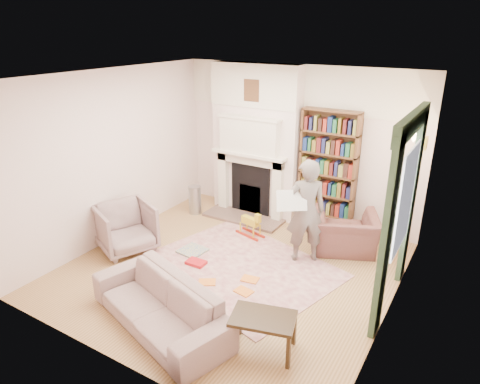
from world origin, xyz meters
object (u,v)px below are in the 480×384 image
Objects in this scene: armchair_left at (126,228)px; rocking_horse at (250,224)px; man_reading at (306,211)px; armchair_reading at (345,233)px; sofa at (159,304)px; bookcase at (328,164)px; paraffin_heater at (195,200)px; coffee_table at (263,334)px.

armchair_left is 1.62× the size of rocking_horse.
man_reading reaches higher than rocking_horse.
armchair_reading is 3.22m from sofa.
armchair_left is 0.52× the size of man_reading.
rocking_horse is (-0.95, -1.04, -0.95)m from bookcase.
paraffin_heater is (-2.50, 0.56, -0.54)m from man_reading.
coffee_table is 2.80m from rocking_horse.
armchair_reading is at bearing 26.04° from rocking_horse.
sofa is 2.87× the size of coffee_table.
sofa is 1.24× the size of man_reading.
bookcase is at bearing -20.06° from armchair_left.
sofa is at bearing -100.10° from armchair_left.
coffee_table is at bearing 65.20° from armchair_reading.
armchair_reading is 1.77× the size of paraffin_heater.
armchair_left is 2.09m from sofa.
paraffin_heater reaches higher than rocking_horse.
paraffin_heater is (-2.95, -0.04, -0.04)m from armchair_reading.
armchair_reading is 1.59m from rocking_horse.
sofa reaches higher than coffee_table.
man_reading reaches higher than armchair_left.
paraffin_heater is at bearing -47.92° from man_reading.
coffee_table is at bearing 28.70° from sofa.
rocking_horse is at bearing -48.91° from man_reading.
bookcase reaches higher than coffee_table.
armchair_reading reaches higher than paraffin_heater.
armchair_left is 1.21× the size of coffee_table.
armchair_reading is 1.87× the size of rocking_horse.
armchair_reading is at bearing -162.22° from man_reading.
sofa is (-0.70, -3.66, -0.88)m from bookcase.
rocking_horse is at bearing -132.32° from bookcase.
armchair_left is at bearing -10.84° from man_reading.
bookcase is 3.58m from coffee_table.
armchair_left is at bearing 6.46° from armchair_reading.
armchair_left is 2.07m from rocking_horse.
bookcase reaches higher than sofa.
bookcase is 2.19× the size of armchair_left.
man_reading is at bearing -41.31° from armchair_left.
sofa is at bearing 176.14° from coffee_table.
paraffin_heater is (-2.34, -0.75, -0.90)m from bookcase.
armchair_left is (-2.42, -2.48, -0.79)m from bookcase.
armchair_reading is (0.61, -0.71, -0.86)m from bookcase.
rocking_horse is (-1.11, 0.27, -0.58)m from man_reading.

